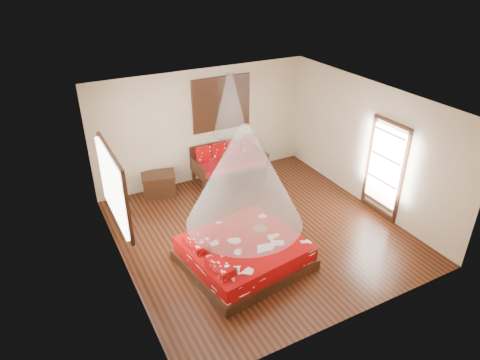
{
  "coord_description": "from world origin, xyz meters",
  "views": [
    {
      "loc": [
        -3.78,
        -6.32,
        5.21
      ],
      "look_at": [
        -0.29,
        0.29,
        1.15
      ],
      "focal_mm": 32.0,
      "sensor_mm": 36.0,
      "label": 1
    }
  ],
  "objects": [
    {
      "name": "storage_chest",
      "position": [
        -1.34,
        2.45,
        0.27
      ],
      "size": [
        0.89,
        0.74,
        0.54
      ],
      "rotation": [
        0.0,
        0.0,
        -0.24
      ],
      "color": "black",
      "rests_on": "floor"
    },
    {
      "name": "glazed_door",
      "position": [
        2.72,
        -0.6,
        1.07
      ],
      "size": [
        0.08,
        1.02,
        2.16
      ],
      "color": "black",
      "rests_on": "floor"
    },
    {
      "name": "daybed",
      "position": [
        0.48,
        2.38,
        0.52
      ],
      "size": [
        1.82,
        0.81,
        0.95
      ],
      "color": "black",
      "rests_on": "floor"
    },
    {
      "name": "bed",
      "position": [
        -0.79,
        -0.78,
        0.25
      ],
      "size": [
        2.33,
        2.16,
        0.64
      ],
      "rotation": [
        0.0,
        0.0,
        0.14
      ],
      "color": "black",
      "rests_on": "floor"
    },
    {
      "name": "room",
      "position": [
        0.0,
        0.0,
        1.4
      ],
      "size": [
        5.54,
        5.54,
        2.84
      ],
      "color": "black",
      "rests_on": "ground"
    },
    {
      "name": "mosquito_net_daybed",
      "position": [
        0.48,
        2.25,
        2.0
      ],
      "size": [
        0.83,
        0.83,
        1.5
      ],
      "primitive_type": "cone",
      "color": "white",
      "rests_on": "ceiling"
    },
    {
      "name": "window_left",
      "position": [
        -2.71,
        0.2,
        1.7
      ],
      "size": [
        0.1,
        1.74,
        1.34
      ],
      "color": "black",
      "rests_on": "wall_left"
    },
    {
      "name": "wine_tray",
      "position": [
        -0.32,
        -0.58,
        0.56
      ],
      "size": [
        0.26,
        0.26,
        0.21
      ],
      "rotation": [
        0.0,
        0.0,
        0.41
      ],
      "color": "brown",
      "rests_on": "bed"
    },
    {
      "name": "shutter_panel",
      "position": [
        0.48,
        2.72,
        1.9
      ],
      "size": [
        1.52,
        0.06,
        1.32
      ],
      "color": "black",
      "rests_on": "wall_back"
    },
    {
      "name": "mosquito_net_main",
      "position": [
        -0.77,
        -0.78,
        1.85
      ],
      "size": [
        2.05,
        2.05,
        1.8
      ],
      "primitive_type": "cone",
      "color": "white",
      "rests_on": "ceiling"
    }
  ]
}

